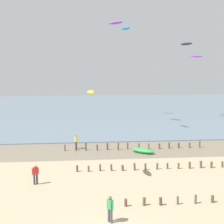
{
  "coord_description": "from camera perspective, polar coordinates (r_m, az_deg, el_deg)",
  "views": [
    {
      "loc": [
        -1.36,
        -15.31,
        9.43
      ],
      "look_at": [
        0.98,
        10.31,
        5.79
      ],
      "focal_mm": 48.68,
      "sensor_mm": 36.0,
      "label": 1
    }
  ],
  "objects": [
    {
      "name": "person_left_flank",
      "position": [
        36.47,
        -6.77,
        -5.49
      ],
      "size": [
        0.33,
        0.54,
        1.71
      ],
      "color": "#383842",
      "rests_on": "ground"
    },
    {
      "name": "groyne_far",
      "position": [
        36.31,
        4.25,
        -6.41
      ],
      "size": [
        16.34,
        0.39,
        0.89
      ],
      "color": "brown",
      "rests_on": "ground"
    },
    {
      "name": "wet_sand_strip",
      "position": [
        35.78,
        -2.87,
        -7.22
      ],
      "size": [
        120.0,
        7.45,
        0.01
      ],
      "primitive_type": "cube",
      "color": "#7A6D59",
      "rests_on": "ground"
    },
    {
      "name": "kite_aloft_7",
      "position": [
        24.96,
        -3.96,
        3.74
      ],
      "size": [
        0.79,
        1.88,
        0.34
      ],
      "primitive_type": "ellipsoid",
      "rotation": [
        -0.08,
        0.0,
        1.67
      ],
      "color": "yellow"
    },
    {
      "name": "kite_aloft_4",
      "position": [
        62.78,
        15.56,
        10.06
      ],
      "size": [
        2.53,
        1.51,
        0.56
      ],
      "primitive_type": "ellipsoid",
      "rotation": [
        0.25,
        0.0,
        5.98
      ],
      "color": "purple"
    },
    {
      "name": "groyne_mid",
      "position": [
        30.04,
        12.32,
        -9.81
      ],
      "size": [
        18.47,
        0.34,
        0.75
      ],
      "color": "brown",
      "rests_on": "ground"
    },
    {
      "name": "person_right_flank",
      "position": [
        19.63,
        -0.37,
        -17.63
      ],
      "size": [
        0.4,
        0.46,
        1.71
      ],
      "color": "#4C4C56",
      "rests_on": "ground"
    },
    {
      "name": "kite_aloft_6",
      "position": [
        45.62,
        2.58,
        15.41
      ],
      "size": [
        1.48,
        2.4,
        0.45
      ],
      "primitive_type": "ellipsoid",
      "rotation": [
        0.12,
        0.0,
        1.91
      ],
      "color": "#2384D1"
    },
    {
      "name": "kite_aloft_2",
      "position": [
        52.11,
        0.84,
        16.44
      ],
      "size": [
        2.43,
        2.79,
        0.46
      ],
      "primitive_type": "ellipsoid",
      "rotation": [
        0.01,
        0.0,
        2.22
      ],
      "color": "purple"
    },
    {
      "name": "person_by_waterline",
      "position": [
        26.19,
        -14.19,
        -11.15
      ],
      "size": [
        0.54,
        0.33,
        1.71
      ],
      "color": "#383842",
      "rests_on": "ground"
    },
    {
      "name": "kite_aloft_1",
      "position": [
        58.64,
        13.8,
        12.32
      ],
      "size": [
        2.05,
        3.1,
        0.53
      ],
      "primitive_type": "ellipsoid",
      "rotation": [
        0.06,
        0.0,
        5.11
      ],
      "color": "black"
    },
    {
      "name": "grounded_kite",
      "position": [
        34.81,
        5.85,
        -7.23
      ],
      "size": [
        2.78,
        2.43,
        0.55
      ],
      "primitive_type": "ellipsoid",
      "rotation": [
        0.0,
        0.0,
        2.5
      ],
      "color": "green",
      "rests_on": "ground"
    },
    {
      "name": "sea",
      "position": [
        73.82,
        -4.11,
        0.74
      ],
      "size": [
        160.0,
        70.0,
        0.1
      ],
      "primitive_type": "cube",
      "color": "slate",
      "rests_on": "ground"
    },
    {
      "name": "kite_aloft_5",
      "position": [
        60.23,
        0.36,
        16.34
      ],
      "size": [
        2.58,
        2.23,
        0.47
      ],
      "primitive_type": "ellipsoid",
      "rotation": [
        -0.07,
        0.0,
        5.64
      ],
      "color": "#E54C99"
    }
  ]
}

